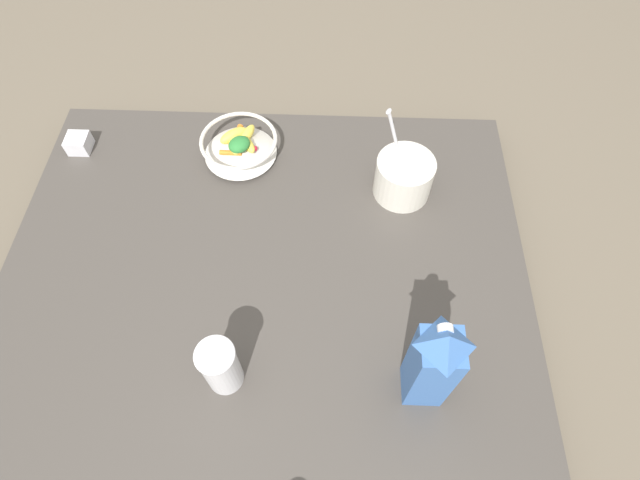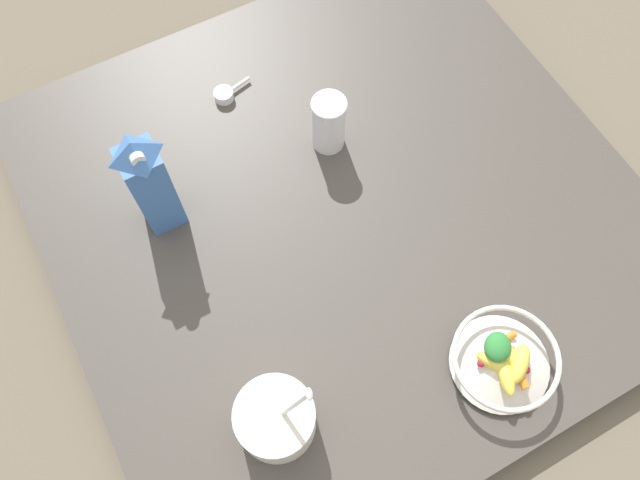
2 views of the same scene
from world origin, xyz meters
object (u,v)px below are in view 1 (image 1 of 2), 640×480
Objects in this scene: drinking_cup at (220,366)px; milk_carton at (433,365)px; yogurt_tub at (404,176)px; fruit_bowl at (239,145)px; spice_jar at (79,144)px.

milk_carton is at bearing 179.48° from drinking_cup.
fruit_bowl is at bearing -13.90° from yogurt_tub.
yogurt_tub reaches higher than fruit_bowl.
spice_jar is at bearing -1.00° from fruit_bowl.
milk_carton is 1.09× the size of yogurt_tub.
spice_jar is at bearing -35.04° from milk_carton.
yogurt_tub is (0.01, -0.48, -0.08)m from milk_carton.
drinking_cup is 2.47× the size of spice_jar.
yogurt_tub is 0.83m from spice_jar.
fruit_bowl is at bearing -54.15° from milk_carton.
spice_jar is (0.82, -0.11, -0.04)m from yogurt_tub.
fruit_bowl is 0.42m from yogurt_tub.
yogurt_tub is at bearing 166.10° from fruit_bowl.
spice_jar is at bearing -7.44° from yogurt_tub.
drinking_cup is at bearing 94.02° from fruit_bowl.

